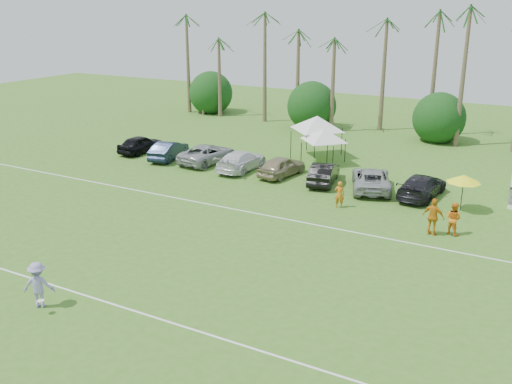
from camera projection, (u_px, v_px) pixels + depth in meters
The scene contains 28 objects.
ground at pixel (65, 324), 21.76m from camera, with size 120.00×120.00×0.00m, color #3C6C20.
field_lines at pixel (186, 248), 28.41m from camera, with size 80.00×12.10×0.01m.
palm_tree_0 at pixel (178, 43), 61.02m from camera, with size 2.40×2.40×8.90m.
palm_tree_1 at pixel (217, 36), 58.47m from camera, with size 2.40×2.40×9.90m.
palm_tree_2 at pixel (260, 28), 55.92m from camera, with size 2.40×2.40×10.90m.
palm_tree_3 at pixel (297, 20), 53.83m from camera, with size 2.40×2.40×11.90m.
palm_tree_4 at pixel (336, 50), 52.83m from camera, with size 2.40×2.40×8.90m.
palm_tree_5 at pixel (379, 41), 50.73m from camera, with size 2.40×2.40×9.90m.
palm_tree_6 at pixel (425, 32), 48.64m from camera, with size 2.40×2.40×10.90m.
palm_tree_7 at pixel (475, 23), 46.55m from camera, with size 2.40×2.40×11.90m.
bush_tree_0 at pixel (208, 97), 62.29m from camera, with size 4.00×4.00×4.00m.
bush_tree_1 at pixel (318, 107), 56.37m from camera, with size 4.00×4.00×4.00m.
bush_tree_2 at pixel (442, 118), 50.91m from camera, with size 4.00×4.00×4.00m.
sideline_player_a at pixel (339, 194), 33.82m from camera, with size 0.59×0.39×1.63m, color orange.
sideline_player_b at pixel (453, 218), 29.88m from camera, with size 0.86×0.67×1.76m, color orange.
sideline_player_c at pixel (433, 217), 29.75m from camera, with size 1.18×0.49×2.01m, color orange.
canopy_tent_left at pixel (318, 116), 44.29m from camera, with size 4.68×4.68×3.79m.
canopy_tent_right at pixel (324, 129), 42.34m from camera, with size 3.92×3.92×3.18m.
market_umbrella at pixel (464, 179), 32.89m from camera, with size 1.98×1.98×2.20m.
frisbee_player at pixel (38, 285), 22.68m from camera, with size 1.44×1.23×1.93m.
parked_car_0 at pixel (140, 144), 46.25m from camera, with size 1.68×4.19×1.43m, color black.
parked_car_1 at pixel (169, 150), 44.33m from camera, with size 1.51×4.33×1.43m, color #121D33.
parked_car_2 at pixel (207, 154), 43.30m from camera, with size 2.37×5.13×1.43m, color #9FA1A6.
parked_car_3 at pixel (241, 160), 41.45m from camera, with size 2.00×4.92×1.43m, color white.
parked_car_4 at pixel (282, 166), 40.01m from camera, with size 1.68×4.19×1.43m, color gray.
parked_car_5 at pixel (324, 173), 38.41m from camera, with size 1.51×4.33×1.43m, color black.
parked_car_6 at pixel (371, 179), 37.10m from camera, with size 2.37×5.13×1.43m, color #9FA0A2.
parked_car_7 at pixel (422, 186), 35.71m from camera, with size 2.00×4.92×1.43m, color black.
Camera 1 is at (15.55, -13.20, 11.66)m, focal length 40.00 mm.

